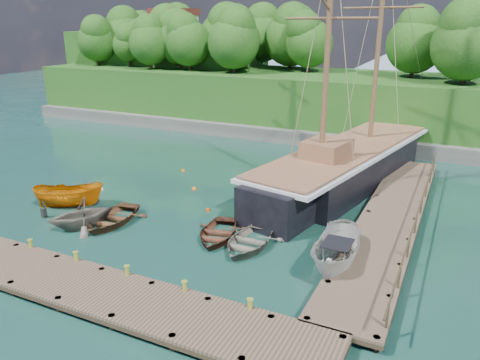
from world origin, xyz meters
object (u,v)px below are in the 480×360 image
object	(u,v)px
rowboat_2	(217,238)
rowboat_1	(83,227)
cabin_boat_white	(336,270)
schooner	(346,168)
motorboat_orange	(70,207)
rowboat_0	(112,223)
rowboat_3	(248,247)

from	to	relation	value
rowboat_2	rowboat_1	bearing A→B (deg)	-176.78
cabin_boat_white	schooner	xyz separation A→B (m)	(-2.69, 12.82, 1.16)
rowboat_1	motorboat_orange	size ratio (longest dim) A/B	0.82
motorboat_orange	schooner	distance (m)	19.23
rowboat_0	rowboat_2	xyz separation A→B (m)	(6.53, 0.99, 0.00)
rowboat_2	schooner	distance (m)	12.91
rowboat_3	cabin_boat_white	xyz separation A→B (m)	(4.78, -0.37, 0.00)
rowboat_3	rowboat_1	bearing A→B (deg)	-168.61
rowboat_3	schooner	xyz separation A→B (m)	(2.09, 12.45, 1.16)
rowboat_2	rowboat_3	xyz separation A→B (m)	(2.00, -0.26, 0.00)
cabin_boat_white	rowboat_1	bearing A→B (deg)	-176.37
rowboat_3	rowboat_2	bearing A→B (deg)	172.63
rowboat_3	schooner	bearing A→B (deg)	80.58
rowboat_2	cabin_boat_white	bearing A→B (deg)	-18.04
rowboat_1	rowboat_2	xyz separation A→B (m)	(7.64, 2.18, 0.00)
motorboat_orange	rowboat_2	bearing A→B (deg)	-117.32
rowboat_2	rowboat_3	bearing A→B (deg)	-20.21
rowboat_0	motorboat_orange	distance (m)	4.22
schooner	cabin_boat_white	bearing A→B (deg)	-66.69
rowboat_1	motorboat_orange	world-z (taller)	rowboat_1
rowboat_1	schooner	world-z (taller)	schooner
rowboat_1	rowboat_2	bearing A→B (deg)	46.35
rowboat_3	motorboat_orange	distance (m)	12.65
rowboat_0	motorboat_orange	world-z (taller)	motorboat_orange
rowboat_1	motorboat_orange	xyz separation A→B (m)	(-3.02, 2.08, 0.00)
motorboat_orange	cabin_boat_white	xyz separation A→B (m)	(17.43, -0.52, 0.00)
schooner	motorboat_orange	bearing A→B (deg)	-128.72
motorboat_orange	rowboat_0	bearing A→B (deg)	-129.94
rowboat_3	cabin_boat_white	size ratio (longest dim) A/B	0.83
rowboat_1	rowboat_0	bearing A→B (deg)	77.55
rowboat_0	schooner	size ratio (longest dim) A/B	0.16
rowboat_3	rowboat_0	bearing A→B (deg)	-175.02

